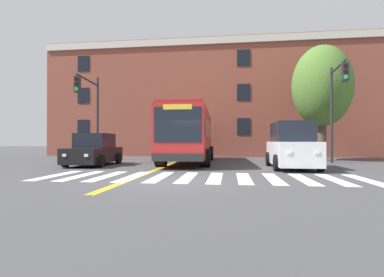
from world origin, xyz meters
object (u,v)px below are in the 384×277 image
city_bus (189,134)px  traffic_light_far_corner (90,103)px  street_tree_curbside_large (322,86)px  car_black_near_lane (94,151)px  car_white_far_lane (291,147)px  traffic_light_near_corner (337,96)px  car_grey_behind_bus (207,144)px

city_bus → traffic_light_far_corner: bearing=178.8°
city_bus → street_tree_curbside_large: (9.01, 3.18, 3.40)m
city_bus → traffic_light_far_corner: size_ratio=1.77×
car_black_near_lane → traffic_light_far_corner: bearing=120.2°
car_white_far_lane → traffic_light_near_corner: size_ratio=0.80×
car_grey_behind_bus → street_tree_curbside_large: (8.81, -7.72, 4.13)m
traffic_light_far_corner → street_tree_curbside_large: (15.78, 3.04, 1.26)m
city_bus → street_tree_curbside_large: bearing=19.5°
traffic_light_near_corner → street_tree_curbside_large: bearing=86.7°
car_grey_behind_bus → traffic_light_far_corner: bearing=-122.9°
car_white_far_lane → traffic_light_far_corner: (-12.45, 3.50, 2.87)m
car_grey_behind_bus → traffic_light_near_corner: (8.61, -11.30, 2.95)m
car_black_near_lane → car_white_far_lane: size_ratio=0.93×
car_white_far_lane → traffic_light_far_corner: 13.24m
car_black_near_lane → car_white_far_lane: bearing=-2.6°
traffic_light_near_corner → street_tree_curbside_large: 3.78m
city_bus → street_tree_curbside_large: 10.15m
city_bus → car_white_far_lane: size_ratio=2.20×
car_black_near_lane → traffic_light_near_corner: traffic_light_near_corner is taller
traffic_light_far_corner → street_tree_curbside_large: 16.12m
car_white_far_lane → traffic_light_far_corner: size_ratio=0.80×
traffic_light_near_corner → traffic_light_far_corner: size_ratio=1.00×
city_bus → car_grey_behind_bus: (0.20, 10.90, -0.73)m
street_tree_curbside_large → traffic_light_far_corner: bearing=-169.1°
car_black_near_lane → traffic_light_near_corner: 14.41m
car_white_far_lane → street_tree_curbside_large: street_tree_curbside_large is taller
car_grey_behind_bus → street_tree_curbside_large: street_tree_curbside_large is taller
car_white_far_lane → car_grey_behind_bus: size_ratio=0.90×
car_grey_behind_bus → street_tree_curbside_large: 12.42m
street_tree_curbside_large → car_grey_behind_bus: bearing=138.8°
city_bus → car_grey_behind_bus: 10.93m
car_black_near_lane → traffic_light_far_corner: traffic_light_far_corner is taller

